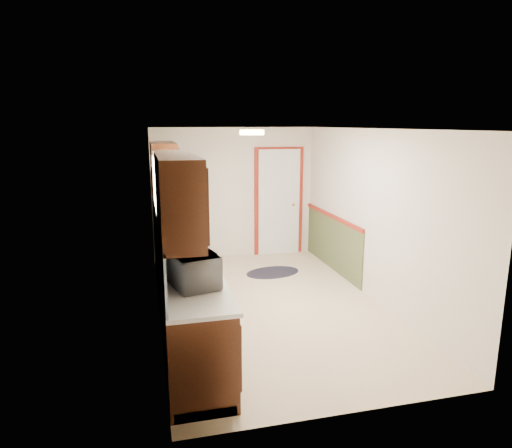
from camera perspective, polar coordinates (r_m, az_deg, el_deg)
room_shell at (r=6.08m, az=1.83°, el=0.43°), size 3.20×5.20×2.52m
kitchen_run at (r=5.69m, az=-9.50°, el=-4.64°), size 0.63×4.00×2.20m
back_wall_trim at (r=8.49m, az=4.26°, el=1.73°), size 1.12×2.30×2.08m
ceiling_fixture at (r=5.67m, az=-0.51°, el=11.39°), size 0.30×0.30×0.06m
microwave at (r=4.42m, az=-7.93°, el=-5.13°), size 0.46×0.65×0.40m
refrigerator at (r=7.96m, az=-9.30°, el=0.64°), size 0.75×0.74×1.72m
rug at (r=7.75m, az=2.10°, el=-6.06°), size 1.03×0.77×0.01m
cooktop at (r=7.29m, az=-10.24°, el=0.26°), size 0.46×0.56×0.02m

